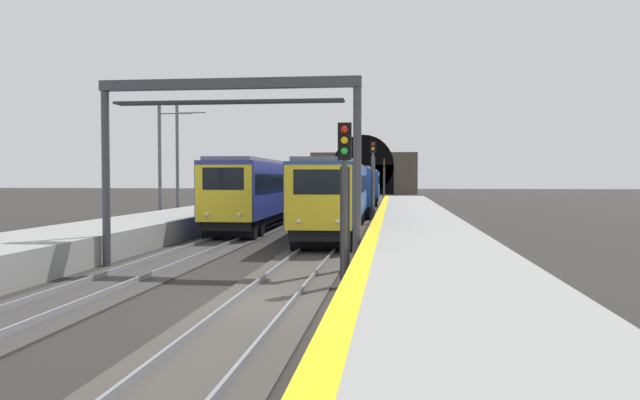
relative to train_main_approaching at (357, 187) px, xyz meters
The scene contains 14 objects.
ground_plane 38.81m from the train_main_approaching, behind, with size 320.00×320.00×0.00m, color #282623.
platform_right 39.02m from the train_main_approaching, behind, with size 112.00×4.37×1.07m, color gray.
platform_right_edge_strip 38.83m from the train_main_approaching, behind, with size 112.00×0.50×0.01m, color yellow.
track_main_line 38.80m from the train_main_approaching, behind, with size 160.00×2.79×0.21m.
track_adjacent_line 39.13m from the train_main_approaching, behind, with size 160.00×3.00×0.21m.
train_main_approaching is the anchor object (origin of this frame).
train_adjacent_platform 6.79m from the train_main_approaching, 131.90° to the left, with size 40.91×3.18×5.06m.
railway_signal_near 36.06m from the train_main_approaching, behind, with size 0.39×0.38×4.67m.
railway_signal_mid 12.28m from the train_main_approaching, behind, with size 0.39×0.38×5.53m.
railway_signal_far 34.65m from the train_main_approaching, ahead, with size 0.39×0.38×5.81m.
overhead_signal_gantry 32.83m from the train_main_approaching, behind, with size 0.70×9.16×6.52m.
tunnel_portal 64.03m from the train_main_approaching, ahead, with size 2.42×20.02×11.21m.
catenary_mast_near 16.57m from the train_main_approaching, 133.69° to the left, with size 0.22×2.17×8.24m.
catenary_mast_far 18.97m from the train_main_approaching, 140.97° to the left, with size 0.22×2.31×7.85m.
Camera 1 is at (-14.89, -3.15, 3.13)m, focal length 35.06 mm.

